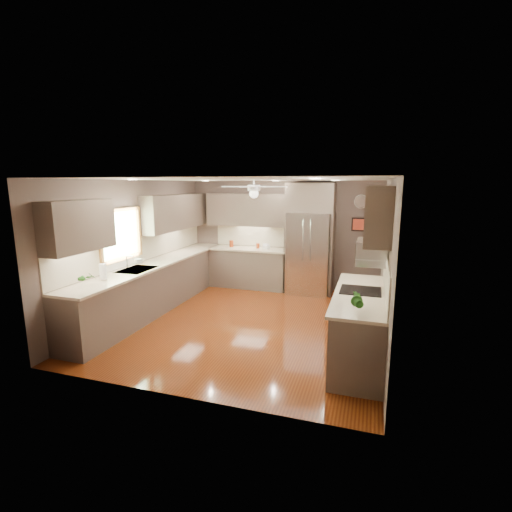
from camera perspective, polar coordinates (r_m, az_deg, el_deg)
The scene contains 26 objects.
floor at distance 6.75m, azimuth -1.10°, elevation -10.06°, with size 5.00×5.00×0.00m, color #4E1D0A.
ceiling at distance 6.30m, azimuth -1.18°, elevation 11.68°, with size 5.00×5.00×0.00m, color white.
wall_back at distance 8.78m, azimuth 4.11°, elevation 3.30°, with size 4.50×4.50×0.00m, color brown.
wall_front at distance 4.18m, azimuth -12.25°, elevation -5.61°, with size 4.50×4.50×0.00m, color brown.
wall_left at distance 7.43m, azimuth -17.81°, elevation 1.38°, with size 5.00×5.00×0.00m, color brown.
wall_right at distance 6.08m, azimuth 19.37°, elevation -0.77°, with size 5.00×5.00×0.00m, color brown.
canister_a at distance 8.91m, azimuth -3.80°, elevation 1.93°, with size 0.10×0.10×0.16m, color #963310.
canister_d at distance 8.69m, azimuth 0.29°, elevation 1.58°, with size 0.08×0.08×0.12m, color #963310.
soap_bottle at distance 7.17m, azimuth -17.52°, elevation -0.71°, with size 0.08×0.08×0.18m, color white.
potted_plant_left at distance 6.00m, azimuth -24.46°, elevation -3.02°, with size 0.14×0.10×0.27m, color #24631C.
potted_plant_right at distance 4.50m, azimuth 15.35°, elevation -6.58°, with size 0.17×0.14×0.31m, color #24631C.
bowl at distance 8.61m, azimuth 1.54°, elevation 1.25°, with size 0.21×0.21×0.05m, color #C0B190.
left_run at distance 7.55m, azimuth -14.98°, elevation -4.27°, with size 0.65×4.70×1.45m.
back_run at distance 8.83m, azimuth -0.99°, elevation -1.67°, with size 1.85×0.65×1.45m.
uppers at distance 7.24m, azimuth -4.94°, elevation 6.59°, with size 4.50×4.70×0.95m.
window at distance 6.97m, azimuth -20.12°, elevation 3.12°, with size 0.05×1.12×0.92m.
sink at distance 6.91m, azimuth -17.87°, elevation -2.22°, with size 0.50×0.70×0.32m.
refrigerator at distance 8.32m, azimuth 8.24°, elevation 2.36°, with size 1.06×0.75×2.45m.
right_run at distance 5.52m, azimuth 15.70°, elevation -10.03°, with size 0.70×2.20×1.45m.
microwave at distance 5.49m, azimuth 17.34°, elevation 0.59°, with size 0.43×0.55×0.34m.
ceiling_fan at distance 6.58m, azimuth -0.32°, elevation 10.20°, with size 1.18×1.18×0.32m.
recessed_lights at distance 6.69m, azimuth -0.39°, elevation 11.60°, with size 2.84×3.14×0.01m.
wall_clock at distance 8.46m, azimuth 15.88°, elevation 8.06°, with size 0.30×0.03×0.30m.
framed_print at distance 8.49m, azimuth 15.70°, elevation 4.69°, with size 0.36×0.03×0.30m.
stool at distance 7.73m, azimuth 14.44°, elevation -5.78°, with size 0.52×0.52×0.47m.
paper_towel at distance 6.27m, azimuth -22.48°, elevation -2.23°, with size 0.11×0.11×0.27m.
Camera 1 is at (2.02, -5.96, 2.43)m, focal length 26.00 mm.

